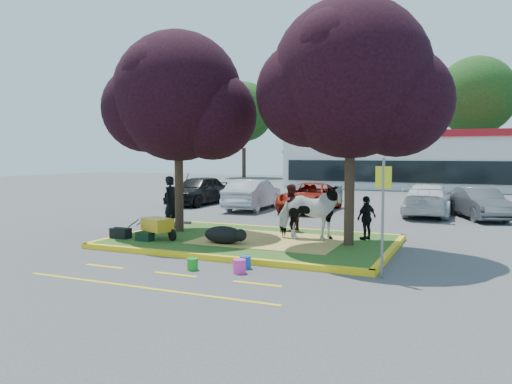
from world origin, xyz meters
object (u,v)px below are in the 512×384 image
at_px(sign_post, 383,204).
at_px(wheelbarrow, 158,225).
at_px(bucket_pink, 239,266).
at_px(bucket_blue, 245,262).
at_px(handler, 171,202).
at_px(cow, 310,212).
at_px(car_black, 198,190).
at_px(car_silver, 253,194).
at_px(calf, 223,235).
at_px(bucket_green, 193,264).

bearing_deg(sign_post, wheelbarrow, -173.83).
height_order(bucket_pink, bucket_blue, bucket_pink).
bearing_deg(sign_post, handler, 173.13).
bearing_deg(wheelbarrow, cow, 46.67).
relative_size(car_black, car_silver, 1.02).
bearing_deg(bucket_pink, calf, 124.40).
bearing_deg(cow, handler, 77.23).
distance_m(cow, wheelbarrow, 4.55).
height_order(wheelbarrow, car_silver, car_silver).
bearing_deg(car_silver, handler, 88.85).
relative_size(calf, bucket_pink, 3.69).
bearing_deg(calf, car_black, 145.38).
xyz_separation_m(calf, car_black, (-6.90, 10.43, 0.37)).
xyz_separation_m(wheelbarrow, sign_post, (6.81, -1.43, 1.03)).
bearing_deg(handler, sign_post, -110.51).
xyz_separation_m(bucket_green, car_silver, (-3.86, 12.12, 0.59)).
height_order(bucket_green, bucket_blue, bucket_blue).
height_order(sign_post, bucket_green, sign_post).
distance_m(sign_post, bucket_green, 4.54).
height_order(sign_post, car_black, sign_post).
distance_m(handler, sign_post, 8.55).
distance_m(cow, handler, 5.11).
xyz_separation_m(wheelbarrow, bucket_pink, (3.76, -2.23, -0.44)).
distance_m(handler, bucket_pink, 6.48).
bearing_deg(handler, car_black, 28.99).
bearing_deg(handler, wheelbarrow, -152.36).
bearing_deg(bucket_pink, bucket_blue, 98.67).
bearing_deg(bucket_green, sign_post, 12.80).
bearing_deg(bucket_pink, car_black, 123.67).
bearing_deg(bucket_blue, bucket_green, -149.26).
relative_size(sign_post, car_silver, 0.59).
height_order(wheelbarrow, bucket_green, wheelbarrow).
bearing_deg(cow, bucket_blue, 163.74).
bearing_deg(sign_post, cow, 147.41).
bearing_deg(car_silver, calf, 105.78).
relative_size(sign_post, bucket_green, 9.60).
relative_size(sign_post, car_black, 0.58).
bearing_deg(wheelbarrow, car_silver, 120.72).
xyz_separation_m(handler, bucket_pink, (4.69, -4.39, -0.89)).
bearing_deg(calf, bucket_blue, -28.92).
distance_m(handler, wheelbarrow, 2.39).
distance_m(calf, handler, 3.66).
xyz_separation_m(wheelbarrow, car_silver, (-1.23, 9.74, 0.13)).
relative_size(wheelbarrow, bucket_blue, 5.86).
distance_m(bucket_green, car_black, 15.00).
bearing_deg(calf, car_silver, 131.14).
distance_m(handler, bucket_blue, 6.12).
relative_size(bucket_pink, bucket_blue, 1.09).
height_order(cow, wheelbarrow, cow).
relative_size(wheelbarrow, car_black, 0.38).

